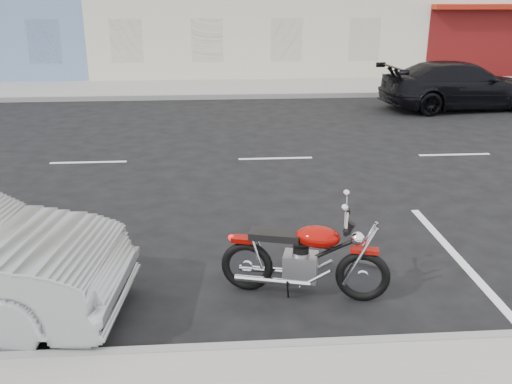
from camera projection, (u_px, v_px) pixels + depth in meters
ground at (366, 157)px, 12.51m from camera, size 120.00×120.00×0.00m
sidewalk_far at (166, 89)px, 20.30m from camera, size 80.00×3.40×0.15m
curb_near at (46, 360)px, 5.58m from camera, size 80.00×0.12×0.16m
curb_far at (162, 98)px, 18.71m from camera, size 80.00×0.12×0.16m
motorcycle at (366, 265)px, 6.64m from camera, size 1.99×0.83×1.02m
car_far at (461, 85)px, 17.19m from camera, size 5.07×2.55×1.41m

